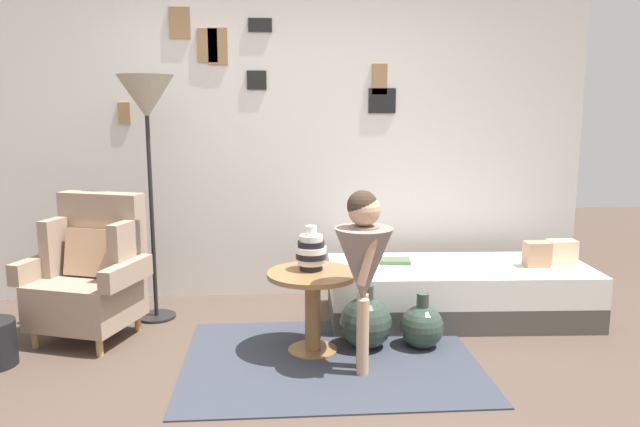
# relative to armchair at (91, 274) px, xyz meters

# --- Properties ---
(ground_plane) EXTENTS (12.00, 12.00, 0.00)m
(ground_plane) POSITION_rel_armchair_xyz_m (1.40, -1.05, -0.44)
(ground_plane) COLOR #4C3D33
(gallery_wall) EXTENTS (4.80, 0.12, 2.60)m
(gallery_wall) POSITION_rel_armchair_xyz_m (1.39, 0.90, 0.86)
(gallery_wall) COLOR silver
(gallery_wall) RESTS_ON ground
(rug) EXTENTS (1.80, 1.38, 0.01)m
(rug) POSITION_rel_armchair_xyz_m (1.58, -0.54, -0.43)
(rug) COLOR #333842
(rug) RESTS_ON ground
(armchair) EXTENTS (0.87, 0.76, 0.97)m
(armchair) POSITION_rel_armchair_xyz_m (0.00, 0.00, 0.00)
(armchair) COLOR tan
(armchair) RESTS_ON ground
(daybed) EXTENTS (1.93, 0.88, 0.40)m
(daybed) POSITION_rel_armchair_xyz_m (2.60, 0.18, -0.24)
(daybed) COLOR #4C4742
(daybed) RESTS_ON ground
(pillow_head) EXTENTS (0.20, 0.12, 0.18)m
(pillow_head) POSITION_rel_armchair_xyz_m (3.37, 0.17, 0.05)
(pillow_head) COLOR beige
(pillow_head) RESTS_ON daybed
(pillow_mid) EXTENTS (0.18, 0.12, 0.18)m
(pillow_mid) POSITION_rel_armchair_xyz_m (3.15, 0.11, 0.05)
(pillow_mid) COLOR tan
(pillow_mid) RESTS_ON daybed
(side_table) EXTENTS (0.58, 0.58, 0.53)m
(side_table) POSITION_rel_armchair_xyz_m (1.48, -0.39, -0.06)
(side_table) COLOR olive
(side_table) RESTS_ON ground
(vase_striped) EXTENTS (0.19, 0.19, 0.29)m
(vase_striped) POSITION_rel_armchair_xyz_m (1.47, -0.34, 0.21)
(vase_striped) COLOR black
(vase_striped) RESTS_ON side_table
(floor_lamp) EXTENTS (0.40, 0.40, 1.77)m
(floor_lamp) POSITION_rel_armchair_xyz_m (0.36, 0.33, 1.11)
(floor_lamp) COLOR black
(floor_lamp) RESTS_ON ground
(person_child) EXTENTS (0.34, 0.34, 1.09)m
(person_child) POSITION_rel_armchair_xyz_m (1.75, -0.71, 0.25)
(person_child) COLOR tan
(person_child) RESTS_ON ground
(book_on_daybed) EXTENTS (0.24, 0.19, 0.03)m
(book_on_daybed) POSITION_rel_armchair_xyz_m (2.14, 0.28, -0.02)
(book_on_daybed) COLOR #4B6841
(book_on_daybed) RESTS_ON daybed
(demijohn_near) EXTENTS (0.34, 0.34, 0.43)m
(demijohn_near) POSITION_rel_armchair_xyz_m (1.82, -0.36, -0.26)
(demijohn_near) COLOR #2D3D33
(demijohn_near) RESTS_ON ground
(demijohn_far) EXTENTS (0.28, 0.28, 0.37)m
(demijohn_far) POSITION_rel_armchair_xyz_m (2.19, -0.38, -0.29)
(demijohn_far) COLOR #2D3D33
(demijohn_far) RESTS_ON ground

